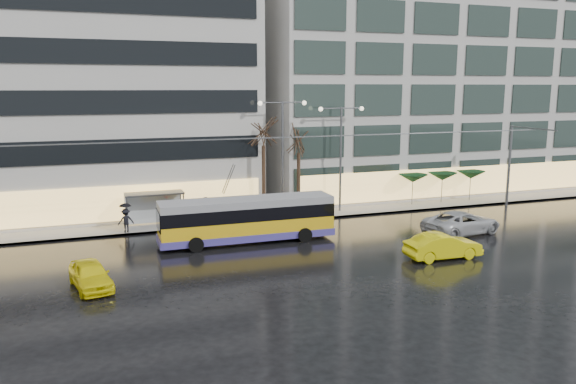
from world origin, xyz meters
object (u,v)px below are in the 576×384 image
trolleybus (247,221)px  bus_shelter (149,202)px  taxi_a (91,275)px  street_lamp_near (283,142)px

trolleybus → bus_shelter: (-5.75, 6.11, 0.50)m
bus_shelter → taxi_a: bearing=-109.5°
trolleybus → bus_shelter: trolleybus is taller
trolleybus → bus_shelter: bearing=133.2°
street_lamp_near → taxi_a: street_lamp_near is taller
trolleybus → street_lamp_near: size_ratio=1.29×
bus_shelter → street_lamp_near: street_lamp_near is taller
bus_shelter → street_lamp_near: size_ratio=0.47×
trolleybus → bus_shelter: 8.40m
trolleybus → taxi_a: 11.51m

